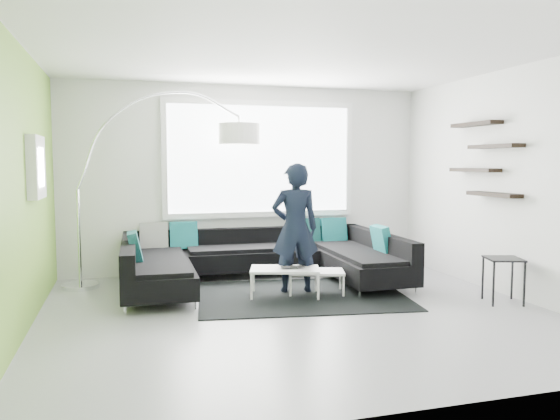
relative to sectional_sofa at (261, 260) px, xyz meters
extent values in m
plane|color=gray|center=(0.06, -1.39, -0.34)|extent=(5.50, 5.50, 0.00)
cube|color=silver|center=(0.06, 1.11, 1.06)|extent=(5.50, 0.04, 2.80)
cube|color=silver|center=(0.06, -3.89, 1.06)|extent=(5.50, 0.04, 2.80)
cube|color=silver|center=(-2.69, -1.39, 1.06)|extent=(0.04, 5.00, 2.80)
cube|color=silver|center=(2.81, -1.39, 1.06)|extent=(0.04, 5.00, 2.80)
cube|color=silver|center=(0.06, -1.39, 2.46)|extent=(5.50, 5.00, 0.04)
cube|color=#6B9E33|center=(-2.68, -1.39, 1.06)|extent=(0.01, 5.00, 2.80)
cube|color=white|center=(0.26, 1.07, 1.36)|extent=(2.96, 0.06, 1.68)
cube|color=silver|center=(-2.62, -0.79, 1.26)|extent=(0.12, 0.66, 0.66)
cube|color=black|center=(2.70, -0.99, 1.36)|extent=(0.20, 1.24, 0.95)
cube|color=black|center=(0.00, 0.00, -0.15)|extent=(3.64, 2.30, 0.38)
cube|color=black|center=(0.00, 0.00, 0.18)|extent=(3.64, 2.30, 0.28)
cube|color=#0C4C51|center=(0.00, 0.00, 0.24)|extent=(3.22, 0.26, 0.40)
cube|color=black|center=(0.34, -0.70, -0.34)|extent=(2.76, 2.17, 0.01)
cube|color=white|center=(0.34, -0.66, -0.16)|extent=(1.22, 0.91, 0.35)
cube|color=black|center=(2.51, -1.67, -0.07)|extent=(0.49, 0.49, 0.54)
imported|color=black|center=(0.32, -0.48, 0.48)|extent=(0.69, 0.54, 1.64)
imported|color=black|center=(0.21, -0.75, 0.02)|extent=(0.34, 0.27, 0.02)
camera|label=1|loc=(-1.75, -7.01, 1.31)|focal=35.00mm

